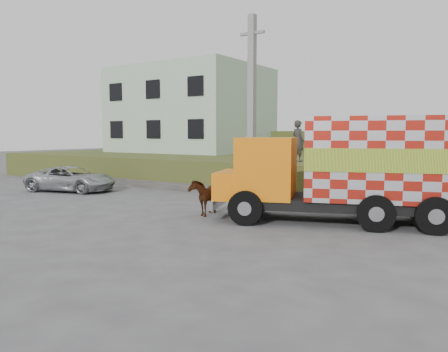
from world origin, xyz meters
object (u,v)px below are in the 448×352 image
Objects in this scene: suv at (71,179)px; pedestrian at (298,141)px; cargo_truck at (347,169)px; cow at (205,196)px; utility_pole at (252,105)px.

suv is 2.27× the size of pedestrian.
cargo_truck is 13.67m from suv.
cargo_truck is at bearing 149.85° from pedestrian.
cow is at bearing 176.00° from cargo_truck.
pedestrian reaches higher than cargo_truck.
utility_pole is 2.81m from pedestrian.
pedestrian is at bearing 70.16° from cow.
cow is (-4.57, -1.29, -1.07)m from cargo_truck.
cargo_truck reaches higher than cow.
pedestrian is (0.50, 6.68, 1.83)m from cow.
suv is 11.10m from pedestrian.
pedestrian is (-4.07, 5.38, 0.76)m from cargo_truck.
cow is at bearing -114.86° from suv.
cow is at bearing -78.81° from utility_pole.
utility_pole is 6.07m from cow.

